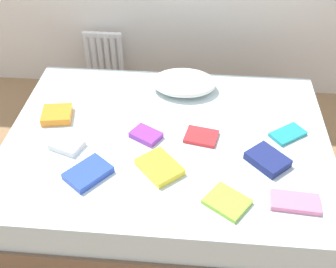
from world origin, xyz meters
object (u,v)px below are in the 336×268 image
(textbook_navy, at_px, (268,160))
(textbook_lime, at_px, (227,202))
(textbook_purple, at_px, (146,135))
(textbook_teal, at_px, (288,134))
(textbook_pink, at_px, (295,202))
(textbook_yellow, at_px, (160,167))
(textbook_orange, at_px, (57,115))
(pillow, at_px, (184,83))
(radiator, at_px, (104,57))
(textbook_red, at_px, (201,136))
(textbook_blue, at_px, (88,173))
(bed, at_px, (167,166))
(textbook_white, at_px, (67,145))

(textbook_navy, bearing_deg, textbook_lime, -79.12)
(textbook_purple, bearing_deg, textbook_teal, 36.40)
(textbook_pink, bearing_deg, textbook_yellow, 169.60)
(textbook_navy, relative_size, textbook_orange, 1.18)
(textbook_orange, bearing_deg, textbook_teal, -11.67)
(textbook_yellow, bearing_deg, pillow, 131.96)
(textbook_navy, bearing_deg, radiator, 179.12)
(pillow, bearing_deg, textbook_teal, -33.48)
(textbook_red, distance_m, textbook_lime, 0.52)
(radiator, xyz_separation_m, textbook_purple, (0.53, -1.22, 0.19))
(pillow, height_order, textbook_teal, pillow)
(textbook_blue, bearing_deg, textbook_orange, 71.68)
(textbook_yellow, relative_size, textbook_lime, 1.15)
(textbook_blue, distance_m, textbook_red, 0.71)
(textbook_blue, relative_size, textbook_lime, 1.14)
(textbook_lime, xyz_separation_m, textbook_pink, (0.35, 0.03, 0.00))
(textbook_lime, bearing_deg, radiator, 155.67)
(textbook_orange, xyz_separation_m, textbook_lime, (1.07, -0.62, -0.01))
(bed, relative_size, pillow, 4.48)
(radiator, distance_m, textbook_teal, 1.80)
(bed, xyz_separation_m, textbook_yellow, (-0.02, -0.28, 0.27))
(textbook_navy, xyz_separation_m, textbook_pink, (0.11, -0.29, -0.01))
(radiator, height_order, textbook_yellow, radiator)
(textbook_lime, bearing_deg, textbook_pink, 39.26)
(bed, xyz_separation_m, textbook_teal, (0.73, 0.08, 0.26))
(textbook_yellow, xyz_separation_m, textbook_pink, (0.71, -0.18, -0.01))
(textbook_red, bearing_deg, pillow, 116.45)
(pillow, distance_m, textbook_orange, 0.88)
(pillow, height_order, textbook_orange, pillow)
(textbook_purple, relative_size, textbook_orange, 0.95)
(textbook_red, distance_m, textbook_navy, 0.42)
(textbook_lime, bearing_deg, textbook_orange, -175.09)
(radiator, relative_size, textbook_purple, 2.63)
(pillow, height_order, textbook_yellow, pillow)
(textbook_teal, bearing_deg, textbook_lime, -160.38)
(textbook_purple, bearing_deg, textbook_yellow, -37.22)
(textbook_purple, height_order, textbook_teal, textbook_purple)
(textbook_blue, bearing_deg, textbook_pink, -56.91)
(textbook_yellow, bearing_deg, textbook_white, -145.44)
(textbook_blue, bearing_deg, pillow, 10.22)
(textbook_purple, bearing_deg, textbook_orange, -163.26)
(textbook_pink, bearing_deg, textbook_red, 140.01)
(textbook_purple, xyz_separation_m, textbook_lime, (0.48, -0.48, -0.01))
(textbook_red, relative_size, textbook_navy, 0.89)
(textbook_white, xyz_separation_m, textbook_pink, (1.28, -0.32, -0.00))
(pillow, distance_m, textbook_yellow, 0.80)
(radiator, height_order, textbook_lime, radiator)
(textbook_white, distance_m, textbook_purple, 0.47)
(textbook_yellow, xyz_separation_m, textbook_purple, (-0.11, 0.27, -0.00))
(textbook_orange, relative_size, textbook_teal, 0.87)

